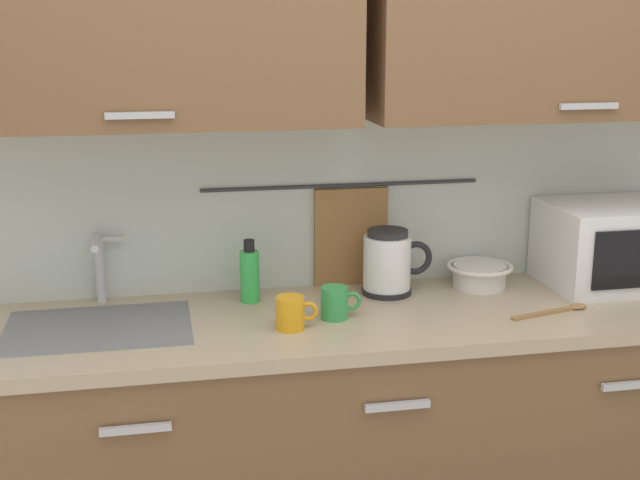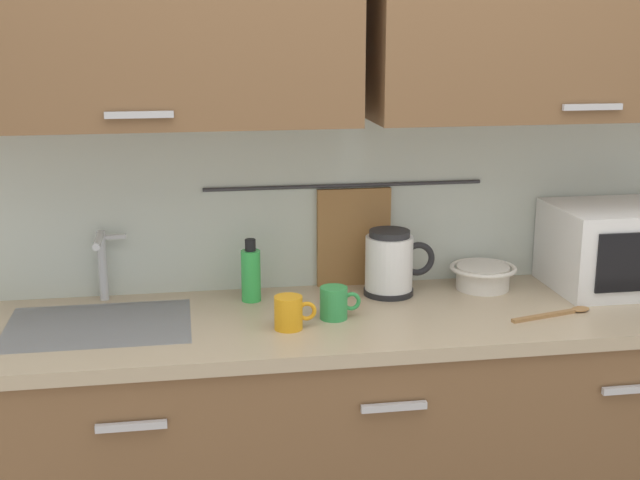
{
  "view_description": "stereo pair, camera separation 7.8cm",
  "coord_description": "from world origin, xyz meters",
  "px_view_note": "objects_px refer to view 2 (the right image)",
  "views": [
    {
      "loc": [
        -0.61,
        -2.03,
        1.74
      ],
      "look_at": [
        -0.14,
        0.33,
        1.12
      ],
      "focal_mm": 47.86,
      "sensor_mm": 36.0,
      "label": 1
    },
    {
      "loc": [
        -0.54,
        -2.04,
        1.74
      ],
      "look_at": [
        -0.14,
        0.33,
        1.12
      ],
      "focal_mm": 47.86,
      "sensor_mm": 36.0,
      "label": 2
    }
  ],
  "objects_px": {
    "dish_soap_bottle": "(251,274)",
    "mug_by_kettle": "(335,303)",
    "mixing_bowl": "(483,275)",
    "mug_near_sink": "(289,313)",
    "wooden_spoon": "(561,313)",
    "microwave": "(624,247)",
    "electric_kettle": "(390,263)"
  },
  "relations": [
    {
      "from": "electric_kettle",
      "to": "wooden_spoon",
      "type": "relative_size",
      "value": 0.83
    },
    {
      "from": "mixing_bowl",
      "to": "mug_near_sink",
      "type": "bearing_deg",
      "value": -158.15
    },
    {
      "from": "electric_kettle",
      "to": "mug_near_sink",
      "type": "height_order",
      "value": "electric_kettle"
    },
    {
      "from": "mug_by_kettle",
      "to": "microwave",
      "type": "bearing_deg",
      "value": 8.48
    },
    {
      "from": "mug_near_sink",
      "to": "mug_by_kettle",
      "type": "relative_size",
      "value": 1.0
    },
    {
      "from": "mug_near_sink",
      "to": "mixing_bowl",
      "type": "relative_size",
      "value": 0.56
    },
    {
      "from": "mug_by_kettle",
      "to": "wooden_spoon",
      "type": "height_order",
      "value": "mug_by_kettle"
    },
    {
      "from": "wooden_spoon",
      "to": "dish_soap_bottle",
      "type": "bearing_deg",
      "value": 162.49
    },
    {
      "from": "mug_by_kettle",
      "to": "wooden_spoon",
      "type": "relative_size",
      "value": 0.44
    },
    {
      "from": "dish_soap_bottle",
      "to": "mug_by_kettle",
      "type": "distance_m",
      "value": 0.31
    },
    {
      "from": "electric_kettle",
      "to": "microwave",
      "type": "bearing_deg",
      "value": -3.91
    },
    {
      "from": "mug_by_kettle",
      "to": "wooden_spoon",
      "type": "bearing_deg",
      "value": -6.67
    },
    {
      "from": "dish_soap_bottle",
      "to": "mixing_bowl",
      "type": "distance_m",
      "value": 0.75
    },
    {
      "from": "microwave",
      "to": "wooden_spoon",
      "type": "bearing_deg",
      "value": -144.12
    },
    {
      "from": "dish_soap_bottle",
      "to": "wooden_spoon",
      "type": "relative_size",
      "value": 0.72
    },
    {
      "from": "mug_near_sink",
      "to": "electric_kettle",
      "type": "bearing_deg",
      "value": 36.28
    },
    {
      "from": "electric_kettle",
      "to": "wooden_spoon",
      "type": "height_order",
      "value": "electric_kettle"
    },
    {
      "from": "dish_soap_bottle",
      "to": "mixing_bowl",
      "type": "relative_size",
      "value": 0.92
    },
    {
      "from": "electric_kettle",
      "to": "mixing_bowl",
      "type": "relative_size",
      "value": 1.06
    },
    {
      "from": "electric_kettle",
      "to": "dish_soap_bottle",
      "type": "bearing_deg",
      "value": 179.19
    },
    {
      "from": "microwave",
      "to": "mixing_bowl",
      "type": "relative_size",
      "value": 2.15
    },
    {
      "from": "mixing_bowl",
      "to": "dish_soap_bottle",
      "type": "bearing_deg",
      "value": 179.97
    },
    {
      "from": "microwave",
      "to": "wooden_spoon",
      "type": "xyz_separation_m",
      "value": [
        -0.31,
        -0.22,
        -0.13
      ]
    },
    {
      "from": "dish_soap_bottle",
      "to": "mug_by_kettle",
      "type": "relative_size",
      "value": 1.63
    },
    {
      "from": "microwave",
      "to": "mug_near_sink",
      "type": "distance_m",
      "value": 1.13
    },
    {
      "from": "microwave",
      "to": "mixing_bowl",
      "type": "distance_m",
      "value": 0.46
    },
    {
      "from": "mug_near_sink",
      "to": "wooden_spoon",
      "type": "bearing_deg",
      "value": -1.0
    },
    {
      "from": "mixing_bowl",
      "to": "electric_kettle",
      "type": "bearing_deg",
      "value": -178.93
    },
    {
      "from": "dish_soap_bottle",
      "to": "electric_kettle",
      "type": "bearing_deg",
      "value": -0.81
    },
    {
      "from": "microwave",
      "to": "wooden_spoon",
      "type": "distance_m",
      "value": 0.4
    },
    {
      "from": "mug_by_kettle",
      "to": "wooden_spoon",
      "type": "xyz_separation_m",
      "value": [
        0.66,
        -0.08,
        -0.04
      ]
    },
    {
      "from": "mug_by_kettle",
      "to": "mixing_bowl",
      "type": "bearing_deg",
      "value": 21.17
    }
  ]
}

